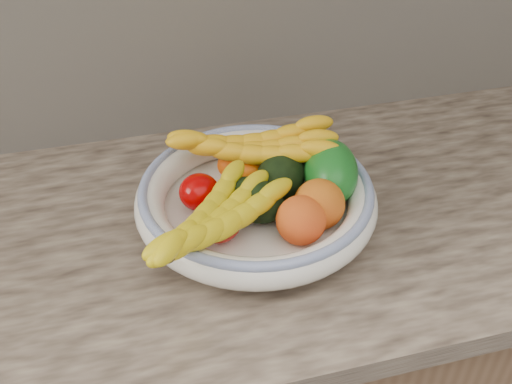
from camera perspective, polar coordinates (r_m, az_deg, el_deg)
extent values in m
cube|color=brown|center=(1.32, -0.23, -18.09)|extent=(2.40, 0.62, 0.86)
cube|color=tan|center=(0.98, -0.30, -3.03)|extent=(2.44, 0.66, 0.04)
cube|color=beige|center=(1.11, -4.55, 18.10)|extent=(2.40, 0.02, 0.50)
cylinder|color=white|center=(0.95, 0.00, -2.50)|extent=(0.13, 0.13, 0.02)
cylinder|color=white|center=(0.94, 0.00, -1.84)|extent=(0.32, 0.32, 0.01)
torus|color=white|center=(0.92, 0.00, -0.59)|extent=(0.39, 0.39, 0.05)
torus|color=#354D97|center=(0.91, 0.00, 0.50)|extent=(0.37, 0.37, 0.02)
ellipsoid|color=#ED5504|center=(0.99, -2.43, 2.71)|extent=(0.06, 0.06, 0.05)
ellipsoid|color=#EA5904|center=(0.99, -0.64, 2.96)|extent=(0.06, 0.06, 0.04)
ellipsoid|color=#EE6105|center=(0.97, -0.36, 2.24)|extent=(0.06, 0.06, 0.04)
ellipsoid|color=#A70000|center=(0.91, -5.69, 0.00)|extent=(0.09, 0.09, 0.06)
ellipsoid|color=#B40E06|center=(0.85, -3.80, -2.97)|extent=(0.08, 0.08, 0.06)
ellipsoid|color=black|center=(0.89, -0.15, -0.80)|extent=(0.12, 0.12, 0.07)
ellipsoid|color=black|center=(0.94, 2.50, 1.58)|extent=(0.13, 0.14, 0.08)
ellipsoid|color=#105916|center=(0.94, 7.46, 2.02)|extent=(0.14, 0.15, 0.12)
ellipsoid|color=orange|center=(0.85, 4.52, -2.83)|extent=(0.08, 0.08, 0.08)
ellipsoid|color=orange|center=(0.88, 6.33, -1.24)|extent=(0.09, 0.09, 0.08)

